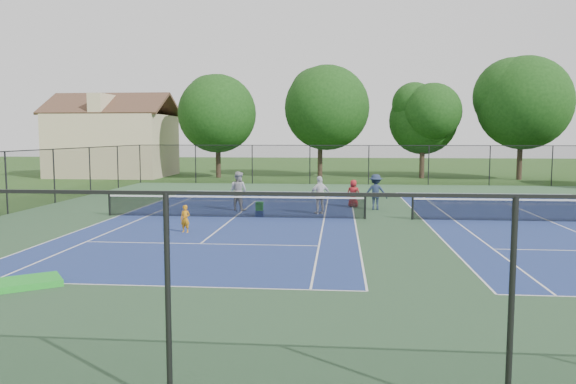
# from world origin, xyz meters

# --- Properties ---
(ground) EXTENTS (140.00, 140.00, 0.00)m
(ground) POSITION_xyz_m (0.00, 0.00, 0.00)
(ground) COLOR #234716
(ground) RESTS_ON ground
(court_pad) EXTENTS (36.00, 36.00, 0.01)m
(court_pad) POSITION_xyz_m (0.00, 0.00, 0.00)
(court_pad) COLOR #2A4929
(court_pad) RESTS_ON ground
(tennis_court_left) EXTENTS (12.00, 23.83, 1.07)m
(tennis_court_left) POSITION_xyz_m (-7.00, 0.00, 0.10)
(tennis_court_left) COLOR navy
(tennis_court_left) RESTS_ON ground
(tennis_court_right) EXTENTS (12.00, 23.83, 1.07)m
(tennis_court_right) POSITION_xyz_m (7.00, 0.00, 0.10)
(tennis_court_right) COLOR navy
(tennis_court_right) RESTS_ON ground
(perimeter_fence) EXTENTS (36.08, 36.08, 3.02)m
(perimeter_fence) POSITION_xyz_m (0.00, 0.00, 1.60)
(perimeter_fence) COLOR black
(perimeter_fence) RESTS_ON ground
(tree_back_a) EXTENTS (6.80, 6.80, 9.15)m
(tree_back_a) POSITION_xyz_m (-13.00, 24.00, 6.04)
(tree_back_a) COLOR #2D2116
(tree_back_a) RESTS_ON ground
(tree_back_b) EXTENTS (7.60, 7.60, 10.03)m
(tree_back_b) POSITION_xyz_m (-4.00, 26.00, 6.60)
(tree_back_b) COLOR #2D2116
(tree_back_b) RESTS_ON ground
(tree_back_c) EXTENTS (6.00, 6.00, 8.40)m
(tree_back_c) POSITION_xyz_m (5.00, 25.00, 5.48)
(tree_back_c) COLOR #2D2116
(tree_back_c) RESTS_ON ground
(tree_back_d) EXTENTS (7.80, 7.80, 10.37)m
(tree_back_d) POSITION_xyz_m (13.00, 24.00, 6.82)
(tree_back_d) COLOR #2D2116
(tree_back_d) RESTS_ON ground
(clapboard_house) EXTENTS (10.80, 8.10, 7.65)m
(clapboard_house) POSITION_xyz_m (-23.00, 25.00, 3.09)
(clapboard_house) COLOR tan
(clapboard_house) RESTS_ON ground
(child_player) EXTENTS (0.44, 0.34, 1.07)m
(child_player) POSITION_xyz_m (-8.15, -4.18, 0.54)
(child_player) COLOR orange
(child_player) RESTS_ON ground
(instructor) EXTENTS (1.17, 1.07, 1.96)m
(instructor) POSITION_xyz_m (-7.25, 2.37, 0.98)
(instructor) COLOR gray
(instructor) RESTS_ON ground
(bystander_a) EXTENTS (1.16, 0.87, 1.83)m
(bystander_a) POSITION_xyz_m (-3.12, 1.42, 0.92)
(bystander_a) COLOR silver
(bystander_a) RESTS_ON ground
(bystander_b) EXTENTS (1.24, 0.80, 1.81)m
(bystander_b) POSITION_xyz_m (-0.38, 3.27, 0.90)
(bystander_b) COLOR #1B263C
(bystander_b) RESTS_ON ground
(bystander_c) EXTENTS (0.79, 0.59, 1.45)m
(bystander_c) POSITION_xyz_m (-1.48, 4.25, 0.72)
(bystander_c) COLOR maroon
(bystander_c) RESTS_ON ground
(ball_crate) EXTENTS (0.35, 0.27, 0.28)m
(ball_crate) POSITION_xyz_m (-5.91, 0.40, 0.14)
(ball_crate) COLOR navy
(ball_crate) RESTS_ON ground
(ball_hopper) EXTENTS (0.33, 0.26, 0.40)m
(ball_hopper) POSITION_xyz_m (-5.91, 0.40, 0.48)
(ball_hopper) COLOR green
(ball_hopper) RESTS_ON ball_crate
(green_tarp) EXTENTS (1.90, 1.80, 0.16)m
(green_tarp) POSITION_xyz_m (-9.98, -12.12, 0.09)
(green_tarp) COLOR green
(green_tarp) RESTS_ON ground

